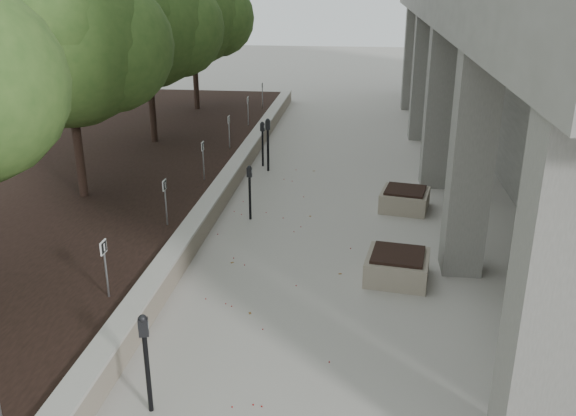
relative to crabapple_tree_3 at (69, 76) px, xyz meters
The scene contains 18 objects.
retaining_wall 4.25m from the crabapple_tree_3, 18.58° to the left, with size 0.39×26.00×0.50m, color #9F927E, non-canonical shape.
planting_bed 3.16m from the crabapple_tree_3, 124.99° to the left, with size 7.00×26.00×0.40m, color black.
crabapple_tree_3 is the anchor object (origin of this frame).
crabapple_tree_4 5.00m from the crabapple_tree_3, 90.00° to the left, with size 4.60×4.00×5.44m, color #345621, non-canonical shape.
crabapple_tree_5 10.00m from the crabapple_tree_3, 90.00° to the left, with size 4.60×4.00×5.44m, color #345621, non-canonical shape.
parking_sign_3 5.59m from the crabapple_tree_3, 61.43° to the right, with size 0.04×0.22×0.96m, color black, non-canonical shape.
parking_sign_4 3.64m from the crabapple_tree_3, 31.48° to the right, with size 0.04×0.22×0.96m, color black, non-canonical shape.
parking_sign_5 3.64m from the crabapple_tree_3, 31.48° to the left, with size 0.04×0.22×0.96m, color black, non-canonical shape.
parking_sign_6 5.59m from the crabapple_tree_3, 61.43° to the left, with size 0.04×0.22×0.96m, color black, non-canonical shape.
parking_sign_7 8.20m from the crabapple_tree_3, 71.91° to the left, with size 0.04×0.22×0.96m, color black, non-canonical shape.
parking_sign_8 11.01m from the crabapple_tree_3, 76.87° to the left, with size 0.04×0.22×0.96m, color black, non-canonical shape.
parking_meter_2 7.96m from the crabapple_tree_3, 59.83° to the right, with size 0.14×0.10×1.38m, color black, non-canonical shape.
parking_meter_3 4.61m from the crabapple_tree_3, ahead, with size 0.12×0.09×1.26m, color black, non-canonical shape.
parking_meter_4 5.74m from the crabapple_tree_3, 44.63° to the left, with size 0.15×0.11×1.50m, color black, non-canonical shape.
parking_meter_5 5.93m from the crabapple_tree_3, 49.60° to the left, with size 0.13×0.09×1.30m, color black, non-canonical shape.
planter_front 8.00m from the crabapple_tree_3, 19.91° to the right, with size 1.09×1.09×0.51m, color #9F927E, non-canonical shape.
planter_back 7.97m from the crabapple_tree_3, ahead, with size 1.06×1.06×0.50m, color #9F927E, non-canonical shape.
berry_scatter 6.38m from the crabapple_tree_3, 32.55° to the right, with size 3.30×14.10×0.02m, color #990B0B, non-canonical shape.
Camera 1 is at (1.48, -4.57, 5.10)m, focal length 38.10 mm.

